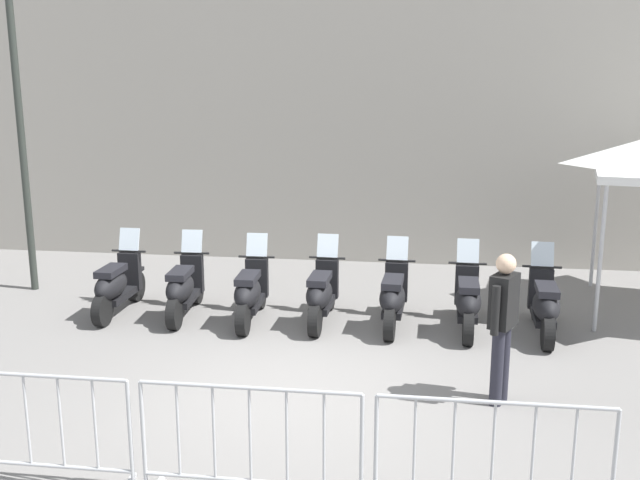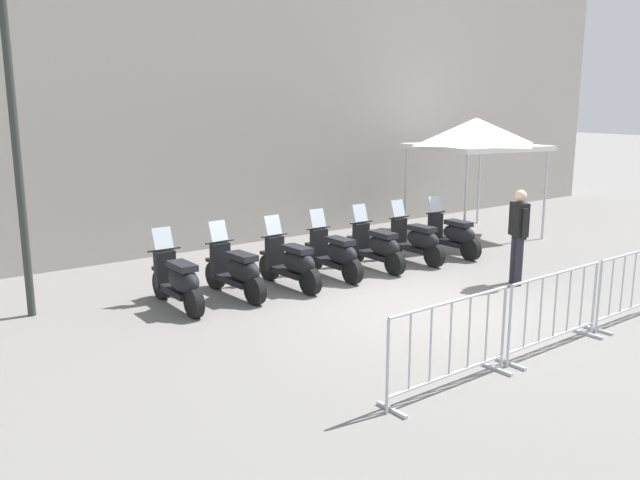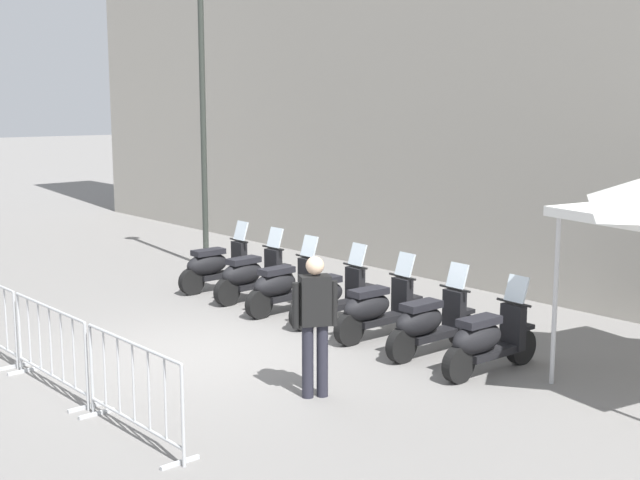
# 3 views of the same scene
# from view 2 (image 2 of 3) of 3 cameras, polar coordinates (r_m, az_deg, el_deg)

# --- Properties ---
(ground_plane) EXTENTS (120.00, 120.00, 0.00)m
(ground_plane) POSITION_cam_2_polar(r_m,az_deg,el_deg) (10.44, 9.73, -6.08)
(ground_plane) COLOR slate
(motorcycle_0) EXTENTS (0.65, 1.72, 1.24)m
(motorcycle_0) POSITION_cam_2_polar(r_m,az_deg,el_deg) (10.43, -12.45, -3.61)
(motorcycle_0) COLOR black
(motorcycle_0) RESTS_ON ground
(motorcycle_1) EXTENTS (0.72, 1.71, 1.24)m
(motorcycle_1) POSITION_cam_2_polar(r_m,az_deg,el_deg) (10.90, -7.41, -2.76)
(motorcycle_1) COLOR black
(motorcycle_1) RESTS_ON ground
(motorcycle_2) EXTENTS (0.70, 1.71, 1.24)m
(motorcycle_2) POSITION_cam_2_polar(r_m,az_deg,el_deg) (11.36, -2.55, -2.07)
(motorcycle_2) COLOR black
(motorcycle_2) RESTS_ON ground
(motorcycle_3) EXTENTS (0.63, 1.72, 1.24)m
(motorcycle_3) POSITION_cam_2_polar(r_m,az_deg,el_deg) (12.04, 1.32, -1.27)
(motorcycle_3) COLOR black
(motorcycle_3) RESTS_ON ground
(motorcycle_4) EXTENTS (0.62, 1.72, 1.24)m
(motorcycle_4) POSITION_cam_2_polar(r_m,az_deg,el_deg) (12.70, 5.09, -0.63)
(motorcycle_4) COLOR black
(motorcycle_4) RESTS_ON ground
(motorcycle_5) EXTENTS (0.64, 1.72, 1.24)m
(motorcycle_5) POSITION_cam_2_polar(r_m,az_deg,el_deg) (13.40, 8.50, -0.06)
(motorcycle_5) COLOR black
(motorcycle_5) RESTS_ON ground
(motorcycle_6) EXTENTS (0.62, 1.72, 1.24)m
(motorcycle_6) POSITION_cam_2_polar(r_m,az_deg,el_deg) (14.13, 11.66, 0.43)
(motorcycle_6) COLOR black
(motorcycle_6) RESTS_ON ground
(barrier_segment_0) EXTENTS (1.92, 0.77, 1.07)m
(barrier_segment_0) POSITION_cam_2_polar(r_m,az_deg,el_deg) (7.46, 11.47, -9.26)
(barrier_segment_0) COLOR #B2B5B7
(barrier_segment_0) RESTS_ON ground
(barrier_segment_1) EXTENTS (1.92, 0.77, 1.07)m
(barrier_segment_1) POSITION_cam_2_polar(r_m,az_deg,el_deg) (9.02, 20.11, -6.04)
(barrier_segment_1) COLOR #B2B5B7
(barrier_segment_1) RESTS_ON ground
(barrier_segment_2) EXTENTS (1.92, 0.77, 1.07)m
(barrier_segment_2) POSITION_cam_2_polar(r_m,az_deg,el_deg) (10.74, 26.03, -3.72)
(barrier_segment_2) COLOR #B2B5B7
(barrier_segment_2) RESTS_ON ground
(street_lamp) EXTENTS (0.36, 0.36, 6.16)m
(street_lamp) POSITION_cam_2_polar(r_m,az_deg,el_deg) (10.50, -25.91, 13.46)
(street_lamp) COLOR #2D332D
(street_lamp) RESTS_ON ground
(officer_near_row_end) EXTENTS (0.32, 0.53, 1.73)m
(officer_near_row_end) POSITION_cam_2_polar(r_m,az_deg,el_deg) (12.03, 17.20, 0.75)
(officer_near_row_end) COLOR #23232D
(officer_near_row_end) RESTS_ON ground
(canopy_tent) EXTENTS (2.68, 2.68, 2.91)m
(canopy_tent) POSITION_cam_2_polar(r_m,az_deg,el_deg) (16.38, 13.66, 9.15)
(canopy_tent) COLOR silver
(canopy_tent) RESTS_ON ground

